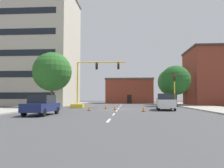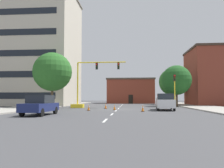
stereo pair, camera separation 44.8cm
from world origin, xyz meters
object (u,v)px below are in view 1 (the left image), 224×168
object	(u,v)px
traffic_signal_gantry	(84,93)
tree_right_mid	(176,80)
traffic_cone_roadside_b	(89,108)
tree_left_near	(52,72)
traffic_light_pole_right	(174,83)
pickup_truck_white	(165,102)
traffic_cone_roadside_a	(115,107)
traffic_cone_roadside_c	(106,106)
tree_right_far	(171,82)
sedan_navy_near_left	(42,105)
traffic_cone_roadside_d	(144,108)

from	to	relation	value
traffic_signal_gantry	tree_right_mid	world-z (taller)	tree_right_mid
traffic_cone_roadside_b	tree_left_near	bearing A→B (deg)	136.25
traffic_signal_gantry	traffic_light_pole_right	distance (m)	13.19
pickup_truck_white	traffic_cone_roadside_a	distance (m)	6.19
traffic_signal_gantry	traffic_cone_roadside_a	bearing A→B (deg)	-48.27
traffic_cone_roadside_c	traffic_cone_roadside_b	bearing A→B (deg)	-108.10
tree_right_mid	pickup_truck_white	xyz separation A→B (m)	(-3.70, -11.56, -3.53)
traffic_signal_gantry	pickup_truck_white	bearing A→B (deg)	-24.89
tree_right_mid	traffic_cone_roadside_c	size ratio (longest dim) A/B	9.58
pickup_truck_white	traffic_signal_gantry	bearing A→B (deg)	155.11
tree_right_far	pickup_truck_white	distance (m)	22.03
pickup_truck_white	traffic_cone_roadside_a	size ratio (longest dim) A/B	8.00
traffic_cone_roadside_c	tree_right_mid	bearing A→B (deg)	37.90
tree_right_far	traffic_cone_roadside_c	xyz separation A→B (m)	(-12.35, -18.37, -4.48)
traffic_signal_gantry	traffic_cone_roadside_b	xyz separation A→B (m)	(1.98, -6.94, -1.84)
traffic_signal_gantry	tree_right_mid	distance (m)	16.26
tree_right_far	pickup_truck_white	world-z (taller)	tree_right_far
traffic_signal_gantry	tree_right_far	distance (m)	22.69
sedan_navy_near_left	traffic_cone_roadside_b	world-z (taller)	sedan_navy_near_left
tree_right_mid	traffic_cone_roadside_a	xyz separation A→B (m)	(-9.84, -11.94, -4.17)
traffic_cone_roadside_c	traffic_signal_gantry	bearing A→B (deg)	146.08
tree_left_near	traffic_cone_roadside_c	xyz separation A→B (m)	(8.14, -1.75, -4.96)
traffic_signal_gantry	sedan_navy_near_left	bearing A→B (deg)	-94.27
sedan_navy_near_left	traffic_cone_roadside_d	size ratio (longest dim) A/B	6.36
tree_left_near	sedan_navy_near_left	xyz separation A→B (m)	(3.62, -13.27, -4.43)
tree_right_mid	pickup_truck_white	bearing A→B (deg)	-107.75
traffic_cone_roadside_b	traffic_light_pole_right	bearing A→B (deg)	30.02
tree_right_mid	traffic_cone_roadside_c	distance (m)	14.87
tree_right_far	tree_left_near	bearing A→B (deg)	-140.95
traffic_signal_gantry	sedan_navy_near_left	world-z (taller)	traffic_signal_gantry
tree_right_mid	traffic_signal_gantry	bearing A→B (deg)	-156.43
traffic_signal_gantry	sedan_navy_near_left	xyz separation A→B (m)	(-1.04, -13.86, -1.30)
sedan_navy_near_left	traffic_cone_roadside_c	distance (m)	12.38
traffic_signal_gantry	traffic_light_pole_right	size ratio (longest dim) A/B	1.68
traffic_cone_roadside_a	traffic_cone_roadside_b	xyz separation A→B (m)	(-2.93, -1.44, -0.00)
traffic_cone_roadside_b	traffic_cone_roadside_d	bearing A→B (deg)	-12.45
tree_right_far	traffic_signal_gantry	bearing A→B (deg)	-134.63
traffic_signal_gantry	sedan_navy_near_left	distance (m)	13.95
traffic_light_pole_right	traffic_cone_roadside_c	xyz separation A→B (m)	(-9.64, -1.84, -3.17)
traffic_light_pole_right	pickup_truck_white	bearing A→B (deg)	-114.05
traffic_cone_roadside_b	traffic_cone_roadside_d	size ratio (longest dim) A/B	0.96
traffic_signal_gantry	traffic_cone_roadside_c	size ratio (longest dim) A/B	10.93
traffic_signal_gantry	tree_left_near	size ratio (longest dim) A/B	0.98
tree_right_far	traffic_cone_roadside_a	xyz separation A→B (m)	(-10.92, -21.53, -4.50)
traffic_light_pole_right	tree_left_near	distance (m)	17.86
traffic_signal_gantry	traffic_cone_roadside_d	size ratio (longest dim) A/B	11.24
traffic_cone_roadside_a	traffic_signal_gantry	bearing A→B (deg)	131.73
traffic_signal_gantry	tree_left_near	distance (m)	5.65
tree_left_near	traffic_cone_roadside_b	size ratio (longest dim) A/B	11.88
traffic_cone_roadside_a	traffic_cone_roadside_b	distance (m)	3.26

